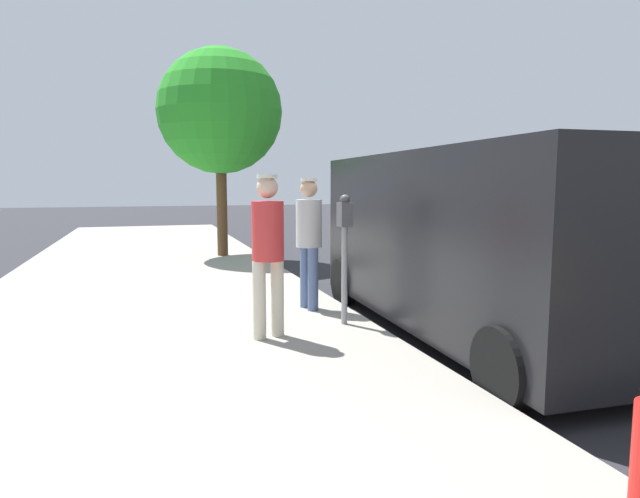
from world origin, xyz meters
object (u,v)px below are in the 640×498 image
pedestrian_in_gray (309,235)px  parking_meter_near (345,237)px  street_tree (220,112)px  pedestrian_in_red (268,245)px  parked_van (474,238)px

pedestrian_in_gray → parking_meter_near: bearing=100.9°
pedestrian_in_gray → street_tree: 6.28m
parking_meter_near → street_tree: (0.52, -6.74, 2.22)m
parking_meter_near → pedestrian_in_red: (0.97, 0.29, -0.03)m
pedestrian_in_red → street_tree: bearing=-93.7°
parked_van → pedestrian_in_gray: bearing=-36.5°
parking_meter_near → pedestrian_in_gray: 0.90m
pedestrian_in_red → street_tree: size_ratio=0.37×
street_tree → parked_van: bearing=105.9°
street_tree → pedestrian_in_gray: bearing=93.4°
parking_meter_near → pedestrian_in_gray: size_ratio=0.89×
pedestrian_in_red → street_tree: street_tree is taller
parked_van → parking_meter_near: bearing=-13.2°
parking_meter_near → parked_van: 1.54m
pedestrian_in_red → parked_van: 2.47m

